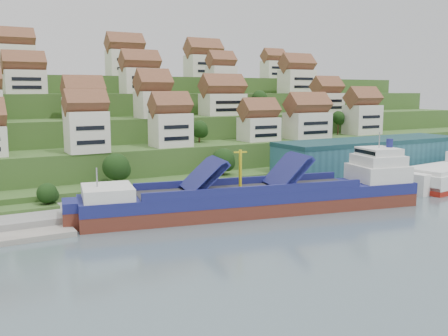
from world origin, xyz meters
TOP-DOWN VIEW (x-y plane):
  - ground at (0.00, 0.00)m, footprint 300.00×300.00m
  - quay at (20.00, 15.00)m, footprint 180.00×14.00m
  - hillside at (0.00, 103.55)m, footprint 260.00×128.00m
  - hillside_village at (-0.65, 61.03)m, footprint 155.49×65.06m
  - hillside_trees at (-11.44, 43.43)m, footprint 141.95×62.12m
  - warehouse at (52.00, 17.00)m, footprint 60.00×15.00m
  - flagpole at (18.11, 10.00)m, footprint 1.28×0.16m
  - cargo_ship at (4.35, 0.66)m, footprint 74.47×25.64m

SIDE VIEW (x-z plane):
  - ground at x=0.00m, z-range 0.00..0.00m
  - quay at x=20.00m, z-range 0.00..2.20m
  - cargo_ship at x=4.35m, z-range -5.00..11.28m
  - flagpole at x=18.11m, z-range 2.88..10.88m
  - warehouse at x=52.00m, z-range 2.20..12.20m
  - hillside at x=0.00m, z-range -4.84..26.16m
  - hillside_trees at x=-11.44m, z-range 0.40..31.60m
  - hillside_village at x=-0.65m, z-range 9.91..39.23m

